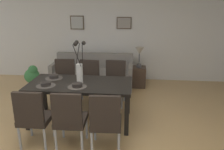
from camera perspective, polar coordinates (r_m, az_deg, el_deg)
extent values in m
plane|color=tan|center=(3.74, -8.52, -16.42)|extent=(9.00, 9.00, 0.00)
cube|color=silver|center=(6.34, -1.91, 10.63)|extent=(9.00, 0.10, 2.60)
cube|color=black|center=(4.03, -8.00, -2.30)|extent=(1.80, 0.90, 0.05)
cube|color=black|center=(4.42, 4.09, -5.48)|extent=(0.07, 0.07, 0.69)
cube|color=black|center=(4.76, -16.62, -4.47)|extent=(0.07, 0.07, 0.69)
cube|color=black|center=(3.72, 3.70, -10.18)|extent=(0.07, 0.07, 0.69)
cube|color=black|center=(4.12, -20.62, -8.47)|extent=(0.07, 0.07, 0.69)
cube|color=black|center=(3.66, -18.53, -10.31)|extent=(0.45, 0.45, 0.08)
cube|color=black|center=(3.40, -20.20, -7.88)|extent=(0.42, 0.07, 0.48)
cylinder|color=#9EA0A5|center=(3.86, -14.43, -12.29)|extent=(0.04, 0.04, 0.38)
cylinder|color=#9EA0A5|center=(4.00, -19.69, -11.72)|extent=(0.04, 0.04, 0.38)
cylinder|color=#9EA0A5|center=(3.56, -16.46, -15.27)|extent=(0.04, 0.04, 0.38)
cylinder|color=#9EA0A5|center=(3.70, -22.13, -14.49)|extent=(0.04, 0.04, 0.38)
cube|color=black|center=(4.97, -11.97, -2.22)|extent=(0.47, 0.47, 0.08)
cube|color=black|center=(5.07, -11.66, 1.28)|extent=(0.42, 0.09, 0.48)
cylinder|color=#9EA0A5|center=(4.93, -14.47, -5.44)|extent=(0.04, 0.04, 0.38)
cylinder|color=#9EA0A5|center=(4.84, -10.13, -5.59)|extent=(0.04, 0.04, 0.38)
cylinder|color=#9EA0A5|center=(5.27, -13.34, -3.82)|extent=(0.04, 0.04, 0.38)
cylinder|color=#9EA0A5|center=(5.18, -9.27, -3.94)|extent=(0.04, 0.04, 0.38)
cube|color=black|center=(3.49, -10.20, -11.10)|extent=(0.45, 0.45, 0.08)
cube|color=black|center=(3.21, -11.28, -8.64)|extent=(0.42, 0.07, 0.48)
cylinder|color=#9EA0A5|center=(3.72, -6.38, -12.99)|extent=(0.04, 0.04, 0.38)
cylinder|color=#9EA0A5|center=(3.81, -12.16, -12.57)|extent=(0.04, 0.04, 0.38)
cylinder|color=#9EA0A5|center=(3.41, -7.55, -16.22)|extent=(0.04, 0.04, 0.38)
cylinder|color=#9EA0A5|center=(3.50, -13.90, -15.65)|extent=(0.04, 0.04, 0.38)
cube|color=black|center=(4.82, -6.13, -2.55)|extent=(0.47, 0.47, 0.08)
cube|color=black|center=(4.92, -5.62, 1.05)|extent=(0.42, 0.09, 0.48)
cylinder|color=#9EA0A5|center=(4.80, -8.86, -5.75)|extent=(0.04, 0.04, 0.38)
cylinder|color=#9EA0A5|center=(4.69, -4.44, -6.13)|extent=(0.04, 0.04, 0.38)
cylinder|color=#9EA0A5|center=(5.13, -7.51, -4.09)|extent=(0.04, 0.04, 0.38)
cylinder|color=#9EA0A5|center=(5.03, -3.36, -4.41)|extent=(0.04, 0.04, 0.38)
cube|color=black|center=(3.38, -1.49, -11.83)|extent=(0.46, 0.46, 0.08)
cube|color=black|center=(3.09, -1.79, -9.37)|extent=(0.42, 0.08, 0.48)
cylinder|color=#9EA0A5|center=(3.65, 1.84, -13.57)|extent=(0.04, 0.04, 0.38)
cylinder|color=#9EA0A5|center=(3.67, -4.27, -13.38)|extent=(0.04, 0.04, 0.38)
cylinder|color=#9EA0A5|center=(3.33, 1.70, -16.97)|extent=(0.04, 0.04, 0.38)
cylinder|color=#9EA0A5|center=(3.36, -5.09, -16.73)|extent=(0.04, 0.04, 0.38)
cube|color=black|center=(4.77, 0.56, -2.71)|extent=(0.47, 0.47, 0.08)
cube|color=black|center=(4.86, 0.93, 0.94)|extent=(0.42, 0.09, 0.48)
cylinder|color=#9EA0A5|center=(4.71, -2.11, -5.99)|extent=(0.04, 0.04, 0.38)
cylinder|color=#9EA0A5|center=(4.65, 2.50, -6.30)|extent=(0.04, 0.04, 0.38)
cylinder|color=#9EA0A5|center=(5.05, -1.24, -4.28)|extent=(0.04, 0.04, 0.38)
cylinder|color=#9EA0A5|center=(5.00, 3.06, -4.55)|extent=(0.04, 0.04, 0.38)
cylinder|color=silver|center=(3.97, -8.12, 0.34)|extent=(0.11, 0.11, 0.34)
cylinder|color=black|center=(3.89, -7.44, 5.04)|extent=(0.05, 0.12, 0.37)
sphere|color=black|center=(3.85, -7.11, 7.97)|extent=(0.07, 0.07, 0.07)
cylinder|color=black|center=(3.94, -8.58, 5.16)|extent=(0.08, 0.05, 0.38)
sphere|color=black|center=(3.93, -8.84, 8.09)|extent=(0.07, 0.07, 0.07)
cylinder|color=black|center=(3.84, -8.80, 4.80)|extent=(0.15, 0.06, 0.36)
sphere|color=black|center=(3.77, -9.19, 7.67)|extent=(0.07, 0.07, 0.07)
cylinder|color=#4C4742|center=(4.00, -16.23, -2.58)|extent=(0.32, 0.32, 0.01)
cylinder|color=#2D2826|center=(3.99, -16.27, -2.13)|extent=(0.17, 0.17, 0.06)
cylinder|color=black|center=(3.99, -16.29, -1.93)|extent=(0.13, 0.13, 0.04)
cylinder|color=#4C4742|center=(4.36, -14.32, -0.76)|extent=(0.32, 0.32, 0.01)
cylinder|color=#2D2826|center=(4.35, -14.35, -0.35)|extent=(0.17, 0.17, 0.06)
cylinder|color=black|center=(4.34, -14.37, -0.16)|extent=(0.13, 0.13, 0.04)
cylinder|color=#4C4742|center=(3.84, -8.71, -2.94)|extent=(0.32, 0.32, 0.01)
cylinder|color=#2D2826|center=(3.83, -8.73, -2.47)|extent=(0.17, 0.17, 0.06)
cylinder|color=black|center=(3.82, -8.74, -2.26)|extent=(0.13, 0.13, 0.04)
cube|color=gray|center=(5.91, -4.80, -0.82)|extent=(2.03, 0.84, 0.42)
cube|color=gray|center=(6.12, -4.33, 3.75)|extent=(2.03, 0.16, 0.38)
cube|color=gray|center=(5.72, 4.68, 1.82)|extent=(0.10, 0.84, 0.20)
cube|color=gray|center=(6.07, -13.90, 2.27)|extent=(0.10, 0.84, 0.20)
cube|color=#3D2D23|center=(5.88, 6.65, -0.45)|extent=(0.36, 0.36, 0.52)
cylinder|color=#4C4C51|center=(5.79, 6.75, 2.37)|extent=(0.12, 0.12, 0.08)
cylinder|color=#4C4C51|center=(5.75, 6.82, 4.10)|extent=(0.02, 0.02, 0.30)
cone|color=beige|center=(5.71, 6.89, 6.05)|extent=(0.22, 0.22, 0.18)
cube|color=#473828|center=(6.38, -8.74, 12.85)|extent=(0.37, 0.02, 0.37)
cube|color=#B2B2AD|center=(6.37, -8.77, 12.84)|extent=(0.32, 0.01, 0.32)
cube|color=#473828|center=(6.20, 3.04, 12.88)|extent=(0.40, 0.02, 0.31)
cube|color=#9E9389|center=(6.18, 3.04, 12.87)|extent=(0.35, 0.01, 0.26)
cylinder|color=silver|center=(5.88, -19.11, -2.91)|extent=(0.24, 0.24, 0.22)
sphere|color=#387A42|center=(5.79, -19.39, -0.22)|extent=(0.36, 0.36, 0.36)
sphere|color=#387A42|center=(5.69, -19.22, 1.20)|extent=(0.22, 0.22, 0.22)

